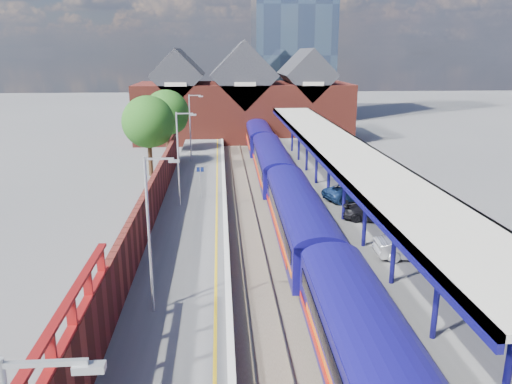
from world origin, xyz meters
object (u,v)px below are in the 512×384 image
Objects in this scene: lamp_post_b at (152,226)px; platform_sign at (200,177)px; parked_car_blue at (351,192)px; train at (283,183)px; parked_car_silver at (414,246)px; lamp_post_c at (180,153)px; parked_car_dark at (374,212)px; lamp_post_d at (191,124)px.

lamp_post_b is 18.20m from platform_sign.
lamp_post_b reaches higher than parked_car_blue.
platform_sign is 0.55× the size of parked_car_blue.
train is 15.27× the size of parked_car_silver.
parked_car_silver is (13.64, -11.01, -3.28)m from lamp_post_c.
platform_sign is at bearing 178.01° from train.
parked_car_blue reaches higher than parked_car_dark.
lamp_post_c is at bearing 52.57° from parked_car_silver.
lamp_post_d reaches higher than parked_car_silver.
parked_car_silver is (5.78, -12.78, -0.41)m from train.
train is 9.42× the size of lamp_post_c.
lamp_post_d is (-7.86, 14.23, 2.87)m from train.
parked_car_silver is (13.64, -27.01, -3.28)m from lamp_post_d.
train is 26.38× the size of platform_sign.
lamp_post_b is at bearing 111.59° from parked_car_silver.
parked_car_blue is (13.14, 0.64, -3.36)m from lamp_post_c.
lamp_post_b is 14.89m from parked_car_silver.
lamp_post_c is at bearing 88.96° from parked_car_dark.
parked_car_dark is at bearing -56.97° from lamp_post_d.
lamp_post_c is 17.83m from parked_car_silver.
lamp_post_b reaches higher than train.
platform_sign is 11.90m from parked_car_blue.
lamp_post_d is 24.74m from parked_car_dark.
platform_sign is 0.58× the size of parked_car_silver.
lamp_post_c reaches higher than parked_car_blue.
train is 5.42m from parked_car_blue.
lamp_post_b is 17.92m from parked_car_dark.
lamp_post_b is at bearing -113.84° from train.
lamp_post_c is 1.69× the size of parked_car_dark.
lamp_post_d is at bearing 118.91° from train.
train reaches higher than parked_car_silver.
train is at bearing 56.72° from parked_car_blue.
train is at bearing 58.80° from parked_car_dark.
parked_car_silver is (13.64, 4.99, -3.28)m from lamp_post_b.
train reaches higher than parked_car_dark.
lamp_post_d is (0.00, 32.00, 0.00)m from lamp_post_b.
parked_car_dark is (11.99, -6.54, -1.09)m from platform_sign.
train is 6.52m from platform_sign.
lamp_post_d is (0.00, 16.00, 0.00)m from lamp_post_c.
train is 19.64m from lamp_post_b.
lamp_post_b is at bearing -90.00° from lamp_post_d.
lamp_post_c and lamp_post_d have the same top height.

